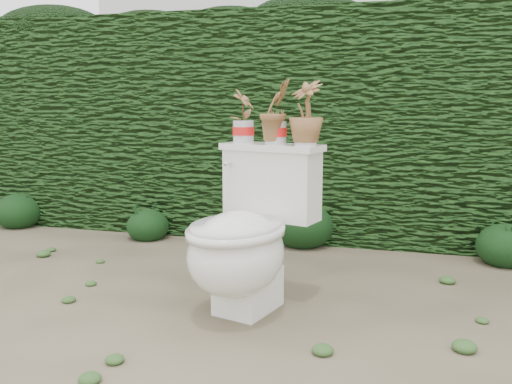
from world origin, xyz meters
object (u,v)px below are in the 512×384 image
(potted_plant_left, at_px, (243,117))
(potted_plant_right, at_px, (306,115))
(potted_plant_center, at_px, (276,113))
(toilet, at_px, (246,238))

(potted_plant_left, height_order, potted_plant_right, potted_plant_right)
(potted_plant_center, relative_size, potted_plant_right, 1.03)
(potted_plant_center, bearing_deg, potted_plant_left, 109.06)
(potted_plant_left, height_order, potted_plant_center, potted_plant_center)
(toilet, distance_m, potted_plant_left, 0.62)
(toilet, relative_size, potted_plant_left, 3.07)
(toilet, bearing_deg, potted_plant_left, 124.41)
(potted_plant_left, bearing_deg, potted_plant_right, -92.12)
(toilet, bearing_deg, potted_plant_right, 52.71)
(potted_plant_right, bearing_deg, toilet, -109.28)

